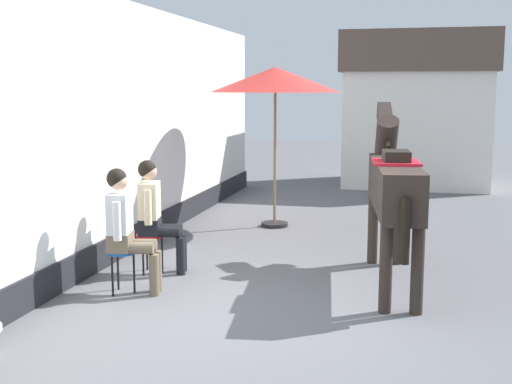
# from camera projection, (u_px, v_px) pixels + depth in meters

# --- Properties ---
(ground_plane) EXTENTS (40.00, 40.00, 0.00)m
(ground_plane) POSITION_uv_depth(u_px,v_px,m) (312.00, 247.00, 9.51)
(ground_plane) COLOR #56565B
(pub_facade_wall) EXTENTS (0.34, 14.00, 3.40)m
(pub_facade_wall) POSITION_uv_depth(u_px,v_px,m) (97.00, 144.00, 8.41)
(pub_facade_wall) COLOR white
(pub_facade_wall) RESTS_ON ground_plane
(distant_cottage) EXTENTS (3.40, 2.60, 3.50)m
(distant_cottage) POSITION_uv_depth(u_px,v_px,m) (417.00, 108.00, 15.40)
(distant_cottage) COLOR silver
(distant_cottage) RESTS_ON ground_plane
(seated_visitor_near) EXTENTS (0.61, 0.48, 1.39)m
(seated_visitor_near) POSITION_uv_depth(u_px,v_px,m) (126.00, 224.00, 7.23)
(seated_visitor_near) COLOR #194C99
(seated_visitor_near) RESTS_ON ground_plane
(seated_visitor_far) EXTENTS (0.61, 0.48, 1.39)m
(seated_visitor_far) POSITION_uv_depth(u_px,v_px,m) (155.00, 210.00, 8.05)
(seated_visitor_far) COLOR red
(seated_visitor_far) RESTS_ON ground_plane
(saddled_horse_center) EXTENTS (0.71, 2.99, 2.06)m
(saddled_horse_center) POSITION_uv_depth(u_px,v_px,m) (393.00, 184.00, 7.58)
(saddled_horse_center) COLOR #2D231E
(saddled_horse_center) RESTS_ON ground_plane
(cafe_parasol) EXTENTS (2.10, 2.10, 2.58)m
(cafe_parasol) POSITION_uv_depth(u_px,v_px,m) (275.00, 81.00, 10.56)
(cafe_parasol) COLOR black
(cafe_parasol) RESTS_ON ground_plane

